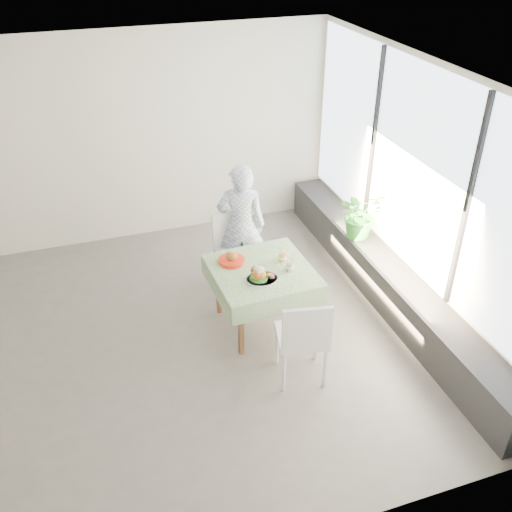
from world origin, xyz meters
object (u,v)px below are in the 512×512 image
object	(u,v)px
potted_plant	(361,214)
main_dish	(260,276)
chair_far	(237,266)
juice_cup_orange	(282,257)
cafe_table	(262,291)
diner	(241,226)
chair_near	(301,352)

from	to	relation	value
potted_plant	main_dish	bearing A→B (deg)	-151.65
chair_far	juice_cup_orange	size ratio (longest dim) A/B	3.90
cafe_table	chair_far	bearing A→B (deg)	93.20
cafe_table	main_dish	world-z (taller)	main_dish
diner	main_dish	distance (m)	1.10
cafe_table	chair_far	xyz separation A→B (m)	(-0.05, 0.81, -0.17)
juice_cup_orange	potted_plant	size ratio (longest dim) A/B	0.40
cafe_table	diner	world-z (taller)	diner
diner	potted_plant	world-z (taller)	diner
cafe_table	main_dish	distance (m)	0.40
main_dish	cafe_table	bearing A→B (deg)	66.00
juice_cup_orange	chair_far	bearing A→B (deg)	112.93
cafe_table	juice_cup_orange	bearing A→B (deg)	17.37
chair_far	potted_plant	world-z (taller)	potted_plant
main_dish	juice_cup_orange	distance (m)	0.44
cafe_table	chair_near	distance (m)	0.92
chair_far	diner	size ratio (longest dim) A/B	0.60
cafe_table	chair_near	bearing A→B (deg)	-83.78
cafe_table	diner	xyz separation A→B (m)	(0.05, 0.90, 0.33)
cafe_table	chair_near	world-z (taller)	chair_near
main_dish	potted_plant	size ratio (longest dim) A/B	0.55
diner	main_dish	xyz separation A→B (m)	(-0.13, -1.09, 0.01)
potted_plant	chair_far	bearing A→B (deg)	175.02
cafe_table	chair_far	size ratio (longest dim) A/B	1.14
cafe_table	main_dish	xyz separation A→B (m)	(-0.08, -0.19, 0.34)
juice_cup_orange	potted_plant	world-z (taller)	potted_plant
diner	chair_far	bearing A→B (deg)	61.65
chair_near	juice_cup_orange	distance (m)	1.11
main_dish	potted_plant	world-z (taller)	potted_plant
diner	chair_near	bearing A→B (deg)	109.96
chair_far	diner	distance (m)	0.51
main_dish	chair_near	bearing A→B (deg)	-75.66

